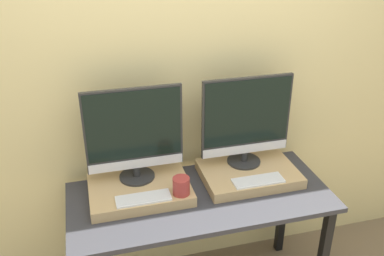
# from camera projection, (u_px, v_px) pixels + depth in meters

# --- Properties ---
(wall_back) EXTENTS (8.00, 0.04, 2.60)m
(wall_back) POSITION_uv_depth(u_px,v_px,m) (183.00, 89.00, 2.58)
(wall_back) COLOR #DBC684
(wall_back) RESTS_ON ground_plane
(workbench) EXTENTS (1.50, 0.66, 0.80)m
(workbench) POSITION_uv_depth(u_px,v_px,m) (200.00, 209.00, 2.50)
(workbench) COLOR #2D2D33
(workbench) RESTS_ON ground_plane
(wooden_riser_left) EXTENTS (0.57, 0.41, 0.06)m
(wooden_riser_left) POSITION_uv_depth(u_px,v_px,m) (140.00, 190.00, 2.45)
(wooden_riser_left) COLOR tan
(wooden_riser_left) RESTS_ON workbench
(monitor_left) EXTENTS (0.55, 0.21, 0.56)m
(monitor_left) POSITION_uv_depth(u_px,v_px,m) (134.00, 133.00, 2.38)
(monitor_left) COLOR #282828
(monitor_left) RESTS_ON wooden_riser_left
(keyboard_left) EXTENTS (0.30, 0.11, 0.01)m
(keyboard_left) POSITION_uv_depth(u_px,v_px,m) (143.00, 198.00, 2.31)
(keyboard_left) COLOR silver
(keyboard_left) RESTS_ON wooden_riser_left
(mug) EXTENTS (0.09, 0.09, 0.10)m
(mug) POSITION_uv_depth(u_px,v_px,m) (181.00, 186.00, 2.34)
(mug) COLOR #9E332D
(mug) RESTS_ON wooden_riser_left
(wooden_riser_right) EXTENTS (0.57, 0.41, 0.06)m
(wooden_riser_right) POSITION_uv_depth(u_px,v_px,m) (249.00, 173.00, 2.61)
(wooden_riser_right) COLOR tan
(wooden_riser_right) RESTS_ON workbench
(monitor_right) EXTENTS (0.55, 0.21, 0.56)m
(monitor_right) POSITION_uv_depth(u_px,v_px,m) (246.00, 120.00, 2.54)
(monitor_right) COLOR #282828
(monitor_right) RESTS_ON wooden_riser_right
(keyboard_right) EXTENTS (0.30, 0.11, 0.01)m
(keyboard_right) POSITION_uv_depth(u_px,v_px,m) (258.00, 180.00, 2.47)
(keyboard_right) COLOR silver
(keyboard_right) RESTS_ON wooden_riser_right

